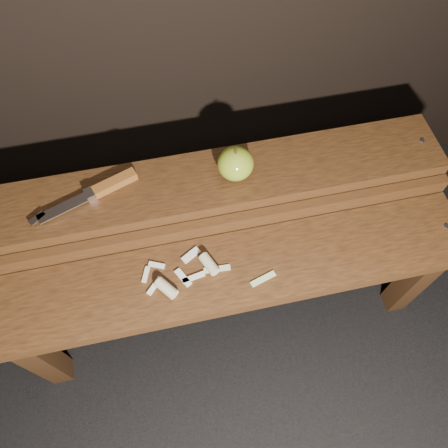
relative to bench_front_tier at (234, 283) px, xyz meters
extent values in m
plane|color=black|center=(0.00, 0.06, -0.35)|extent=(60.00, 60.00, 0.00)
cube|color=black|center=(-0.54, -0.04, -0.16)|extent=(0.06, 0.06, 0.38)
cube|color=black|center=(0.54, -0.04, -0.16)|extent=(0.06, 0.06, 0.38)
cube|color=#3F230F|center=(0.00, 0.01, 0.05)|extent=(1.20, 0.20, 0.04)
cylinder|color=slate|center=(0.56, 0.01, 0.07)|extent=(0.01, 0.01, 0.00)
cube|color=black|center=(-0.54, 0.26, -0.12)|extent=(0.06, 0.06, 0.46)
cube|color=black|center=(0.54, 0.26, -0.12)|extent=(0.06, 0.06, 0.46)
cube|color=#3F230F|center=(0.00, 0.13, 0.09)|extent=(1.20, 0.02, 0.05)
cube|color=#3F230F|center=(0.00, 0.23, 0.13)|extent=(1.20, 0.18, 0.04)
cylinder|color=slate|center=(0.56, 0.23, 0.15)|extent=(0.01, 0.01, 0.00)
ellipsoid|color=olive|center=(0.05, 0.23, 0.19)|extent=(0.09, 0.09, 0.08)
cylinder|color=#382314|center=(0.05, 0.23, 0.23)|extent=(0.01, 0.01, 0.01)
cube|color=brown|center=(-0.25, 0.26, 0.16)|extent=(0.11, 0.06, 0.02)
cube|color=silver|center=(-0.31, 0.23, 0.16)|extent=(0.03, 0.04, 0.02)
cube|color=silver|center=(-0.37, 0.21, 0.16)|extent=(0.12, 0.07, 0.00)
cube|color=silver|center=(-0.43, 0.19, 0.16)|extent=(0.04, 0.04, 0.00)
cube|color=beige|center=(-0.10, 0.01, 0.07)|extent=(0.06, 0.02, 0.01)
cube|color=beige|center=(-0.19, 0.01, 0.07)|extent=(0.04, 0.04, 0.01)
cube|color=beige|center=(-0.10, 0.07, 0.07)|extent=(0.05, 0.04, 0.01)
cube|color=beige|center=(-0.21, 0.04, 0.07)|extent=(0.02, 0.04, 0.01)
cube|color=beige|center=(-0.18, 0.06, 0.07)|extent=(0.04, 0.03, 0.01)
cube|color=beige|center=(-0.12, 0.01, 0.07)|extent=(0.04, 0.05, 0.01)
cube|color=beige|center=(-0.06, 0.04, 0.07)|extent=(0.02, 0.04, 0.01)
cylinder|color=#C9BB8C|center=(-0.06, 0.03, 0.08)|extent=(0.05, 0.06, 0.03)
cylinder|color=#C9BB8C|center=(-0.17, -0.01, 0.08)|extent=(0.05, 0.06, 0.03)
cube|color=#BCC988|center=(-0.04, 0.02, 0.07)|extent=(0.07, 0.02, 0.00)
cube|color=#BCC988|center=(0.06, -0.03, 0.07)|extent=(0.07, 0.03, 0.00)
camera|label=1|loc=(-0.11, -0.40, 1.04)|focal=35.00mm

